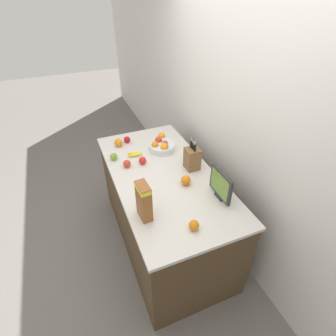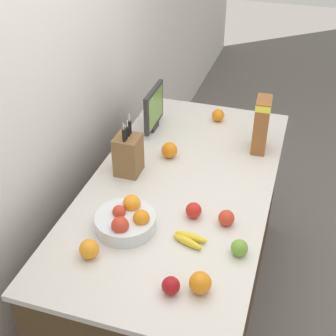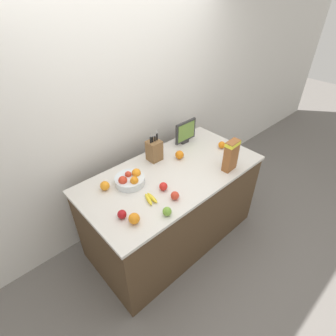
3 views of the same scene
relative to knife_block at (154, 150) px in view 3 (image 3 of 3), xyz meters
The scene contains 16 objects.
ground_plane 1.08m from the knife_block, 93.37° to the right, with size 14.00×14.00×0.00m, color slate.
wall_back 0.47m from the knife_block, 92.54° to the left, with size 9.00×0.06×2.60m.
counter 0.64m from the knife_block, 93.37° to the right, with size 1.82×0.92×0.93m.
knife_block is the anchor object (origin of this frame).
small_monitor 0.47m from the knife_block, ahead, with size 0.29×0.03×0.27m.
cereal_box 0.76m from the knife_block, 55.23° to the right, with size 0.16×0.09×0.32m.
fruit_bowl 0.45m from the knife_block, 160.12° to the right, with size 0.28×0.28×0.12m.
banana_bunch 0.62m from the knife_block, 133.39° to the right, with size 0.10×0.16×0.03m.
apple_front 0.80m from the knife_block, 122.88° to the right, with size 0.07×0.07×0.07m, color #6B9E33.
apple_near_bananas 0.64m from the knife_block, 114.15° to the right, with size 0.08×0.08×0.08m, color red.
apple_rightmost 0.49m from the knife_block, 120.82° to the right, with size 0.08×0.08×0.08m, color red.
apple_middle 0.85m from the knife_block, 147.68° to the right, with size 0.07×0.07×0.07m, color #A31419.
orange_mid_left 0.77m from the knife_block, 25.56° to the right, with size 0.08×0.08×0.08m, color orange.
orange_mid_right 0.88m from the knife_block, 140.35° to the right, with size 0.09×0.09×0.09m, color orange.
orange_front_center 0.64m from the knife_block, behind, with size 0.09×0.09×0.09m, color orange.
orange_by_cereal 0.27m from the knife_block, 38.68° to the right, with size 0.09×0.09×0.09m, color orange.
Camera 3 is at (-1.40, -1.46, 2.47)m, focal length 28.00 mm.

